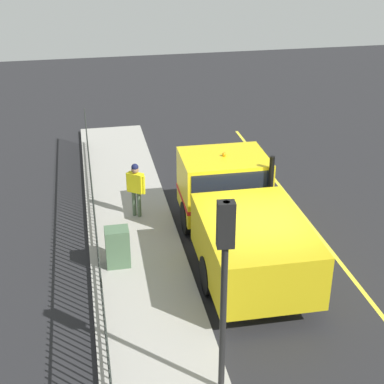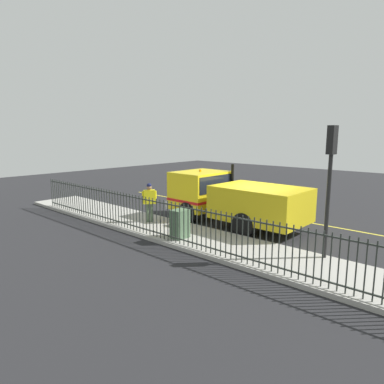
# 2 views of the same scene
# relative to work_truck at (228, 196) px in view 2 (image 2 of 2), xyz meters

# --- Properties ---
(ground_plane) EXTENTS (52.10, 52.10, 0.00)m
(ground_plane) POSITION_rel_work_truck_xyz_m (-0.29, 1.21, -1.26)
(ground_plane) COLOR #232326
(ground_plane) RESTS_ON ground
(sidewalk_slab) EXTENTS (2.55, 23.68, 0.14)m
(sidewalk_slab) POSITION_rel_work_truck_xyz_m (2.70, 1.21, -1.19)
(sidewalk_slab) COLOR #A3A099
(sidewalk_slab) RESTS_ON ground
(lane_marking) EXTENTS (0.12, 21.31, 0.01)m
(lane_marking) POSITION_rel_work_truck_xyz_m (-2.62, 1.21, -1.26)
(lane_marking) COLOR yellow
(lane_marking) RESTS_ON ground
(work_truck) EXTENTS (2.59, 6.31, 2.56)m
(work_truck) POSITION_rel_work_truck_xyz_m (0.00, 0.00, 0.00)
(work_truck) COLOR yellow
(work_truck) RESTS_ON ground
(worker_standing) EXTENTS (0.53, 0.46, 1.72)m
(worker_standing) POSITION_rel_work_truck_xyz_m (2.47, -2.39, -0.06)
(worker_standing) COLOR yellow
(worker_standing) RESTS_ON sidewalk_slab
(iron_fence) EXTENTS (0.04, 20.16, 1.46)m
(iron_fence) POSITION_rel_work_truck_xyz_m (3.76, 1.21, -0.38)
(iron_fence) COLOR #2D332D
(iron_fence) RESTS_ON sidewalk_slab
(traffic_light_near) EXTENTS (0.32, 0.24, 4.06)m
(traffic_light_near) POSITION_rel_work_truck_xyz_m (1.65, 4.97, 1.77)
(traffic_light_near) COLOR black
(traffic_light_near) RESTS_ON sidewalk_slab
(utility_cabinet) EXTENTS (0.62, 0.49, 1.07)m
(utility_cabinet) POSITION_rel_work_truck_xyz_m (3.24, 0.22, -0.58)
(utility_cabinet) COLOR #4C6B4C
(utility_cabinet) RESTS_ON sidewalk_slab
(traffic_cone) EXTENTS (0.48, 0.48, 0.69)m
(traffic_cone) POSITION_rel_work_truck_xyz_m (-1.70, -2.46, -0.91)
(traffic_cone) COLOR orange
(traffic_cone) RESTS_ON ground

